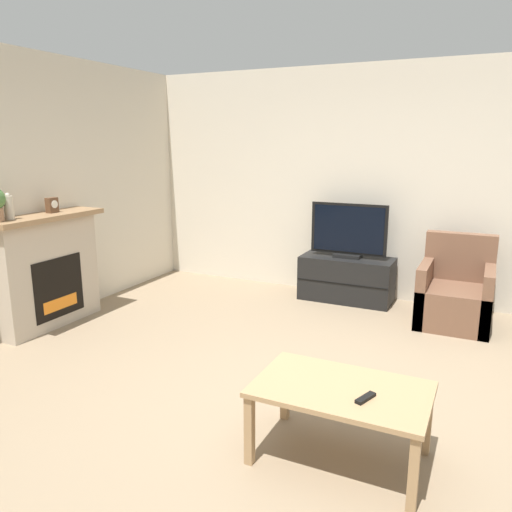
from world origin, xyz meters
The scene contains 10 objects.
ground_plane centered at (0.00, 0.00, 0.00)m, with size 24.00×24.00×0.00m, color #89755B.
wall_back centered at (0.00, 2.93, 1.35)m, with size 12.00×0.06×2.70m.
fireplace centered at (-2.88, 0.52, 0.58)m, with size 0.41×1.23×1.14m.
mantel_vase_left centered at (-2.86, 0.15, 1.26)m, with size 0.08×0.08×0.24m.
mantel_clock centered at (-2.86, 0.64, 1.22)m, with size 0.08×0.11×0.15m.
tv_stand centered at (-0.37, 2.62, 0.26)m, with size 1.07×0.48×0.52m.
tv centered at (-0.37, 2.62, 0.81)m, with size 0.89×0.18×0.63m.
armchair centered at (0.84, 2.35, 0.29)m, with size 0.70×0.76×0.90m.
coffee_table centered at (0.41, -0.37, 0.40)m, with size 0.99×0.62×0.46m.
remote centered at (0.57, -0.45, 0.47)m, with size 0.09×0.15×0.02m.
Camera 1 is at (1.10, -2.94, 1.84)m, focal length 35.00 mm.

